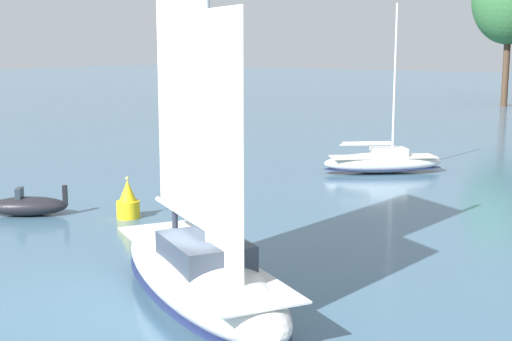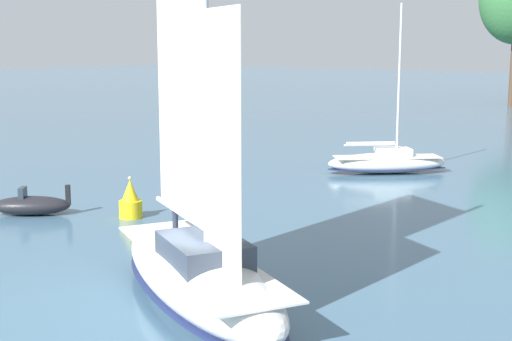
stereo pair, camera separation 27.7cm
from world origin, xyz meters
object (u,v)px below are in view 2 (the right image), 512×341
at_px(motor_tender, 31,205).
at_px(sailboat_moored_mid_channel, 387,162).
at_px(channel_buoy, 130,201).
at_px(sailboat_main, 198,268).

bearing_deg(motor_tender, sailboat_moored_mid_channel, 67.14).
bearing_deg(channel_buoy, sailboat_main, -33.84).
bearing_deg(sailboat_main, motor_tender, 163.12).
bearing_deg(sailboat_moored_mid_channel, motor_tender, -112.86).
bearing_deg(channel_buoy, motor_tender, -150.55).
bearing_deg(motor_tender, channel_buoy, 29.45).
xyz_separation_m(sailboat_main, channel_buoy, (-9.93, 6.66, -0.40)).
bearing_deg(sailboat_main, sailboat_moored_mid_channel, 102.93).
distance_m(sailboat_main, sailboat_moored_mid_channel, 25.12).
height_order(sailboat_moored_mid_channel, channel_buoy, sailboat_moored_mid_channel).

